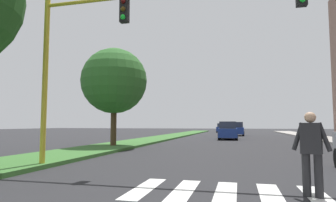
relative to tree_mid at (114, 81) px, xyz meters
name	(u,v)px	position (x,y,z in m)	size (l,w,h in m)	color
ground_plane	(241,139)	(7.71, 13.09, -4.15)	(140.00, 140.00, 0.00)	#262628
crosswalk	(248,194)	(7.71, -10.12, -4.15)	(4.95, 2.20, 0.01)	silver
median_strip	(160,138)	(-0.11, 11.09, -4.08)	(3.16, 64.00, 0.15)	#386B2D
tree_mid	(114,81)	(0.00, 0.00, 0.00)	(4.10, 4.10, 6.06)	#4C3823
sidewalk_right	(335,140)	(15.55, 11.09, -4.08)	(3.00, 64.00, 0.15)	#9E9991
traffic_light_gantry	(125,32)	(4.06, -8.07, 0.24)	(9.66, 0.30, 6.00)	gold
pedestrian_performer	(311,150)	(8.96, -10.08, -3.22)	(0.73, 0.36, 1.69)	#262628
sedan_midblock	(228,131)	(6.48, 11.94, -3.36)	(1.94, 4.66, 1.71)	navy
sedan_distant	(237,129)	(7.24, 21.31, -3.35)	(2.00, 4.06, 1.74)	navy
sedan_far_horizon	(223,128)	(4.66, 36.25, -3.39)	(2.03, 4.53, 1.63)	navy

